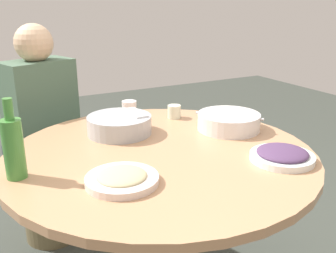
% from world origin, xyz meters
% --- Properties ---
extents(round_dining_table, '(1.16, 1.16, 0.76)m').
position_xyz_m(round_dining_table, '(0.00, 0.00, 0.59)').
color(round_dining_table, '#99999E').
rests_on(round_dining_table, ground).
extents(rice_bowl, '(0.27, 0.27, 0.09)m').
position_xyz_m(rice_bowl, '(-0.06, 0.26, 0.80)').
color(rice_bowl, '#B2B5BA').
rests_on(rice_bowl, round_dining_table).
extents(soup_bowl, '(0.27, 0.27, 0.07)m').
position_xyz_m(soup_bowl, '(0.38, 0.08, 0.79)').
color(soup_bowl, silver).
rests_on(soup_bowl, round_dining_table).
extents(dish_noodles, '(0.23, 0.23, 0.04)m').
position_xyz_m(dish_noodles, '(-0.23, -0.18, 0.77)').
color(dish_noodles, silver).
rests_on(dish_noodles, round_dining_table).
extents(dish_eggplant, '(0.23, 0.23, 0.05)m').
position_xyz_m(dish_eggplant, '(0.34, -0.28, 0.78)').
color(dish_eggplant, white).
rests_on(dish_eggplant, round_dining_table).
extents(green_bottle, '(0.07, 0.07, 0.26)m').
position_xyz_m(green_bottle, '(-0.51, 0.02, 0.86)').
color(green_bottle, '#418738').
rests_on(green_bottle, round_dining_table).
extents(tea_cup_near, '(0.07, 0.07, 0.06)m').
position_xyz_m(tea_cup_near, '(0.09, 0.52, 0.79)').
color(tea_cup_near, white).
rests_on(tea_cup_near, round_dining_table).
extents(tea_cup_far, '(0.06, 0.06, 0.06)m').
position_xyz_m(tea_cup_far, '(0.25, 0.34, 0.79)').
color(tea_cup_far, beige).
rests_on(tea_cup_far, round_dining_table).
extents(stool_for_diner_left, '(0.31, 0.31, 0.43)m').
position_xyz_m(stool_for_diner_left, '(-0.28, 0.81, 0.22)').
color(stool_for_diner_left, brown).
rests_on(stool_for_diner_left, ground).
extents(diner_left, '(0.41, 0.43, 0.76)m').
position_xyz_m(diner_left, '(-0.28, 0.81, 0.75)').
color(diner_left, '#2D333D').
rests_on(diner_left, stool_for_diner_left).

